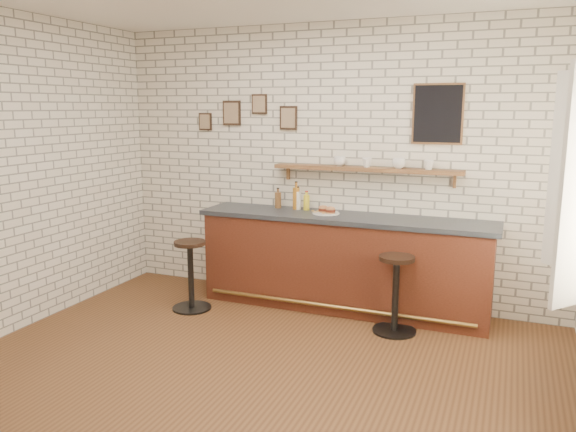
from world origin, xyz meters
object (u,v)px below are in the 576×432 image
object	(u,v)px
condiment_bottle_yellow	(306,202)
bar_stool_left	(191,273)
sandwich_plate	(326,213)
shelf_cup_d	(429,165)
bar_stool_right	(396,292)
ciabatta_sandwich	(327,210)
bitters_bottle_amber	(296,198)
shelf_cup_b	(367,163)
shelf_cup_c	(399,163)
bitters_bottle_brown	(278,200)
shelf_cup_a	(340,161)
bitters_bottle_white	(298,200)
bar_counter	(343,262)

from	to	relation	value
condiment_bottle_yellow	bar_stool_left	world-z (taller)	condiment_bottle_yellow
sandwich_plate	shelf_cup_d	bearing A→B (deg)	10.00
bar_stool_right	shelf_cup_d	world-z (taller)	shelf_cup_d
ciabatta_sandwich	shelf_cup_d	xyz separation A→B (m)	(1.01, 0.18, 0.49)
bitters_bottle_amber	shelf_cup_b	size ratio (longest dim) A/B	2.92
bar_stool_left	shelf_cup_d	size ratio (longest dim) A/B	7.18
bar_stool_right	shelf_cup_d	distance (m)	1.32
condiment_bottle_yellow	shelf_cup_d	size ratio (longest dim) A/B	2.03
bar_stool_right	shelf_cup_c	distance (m)	1.33
shelf_cup_c	bitters_bottle_brown	bearing A→B (deg)	95.39
shelf_cup_a	shelf_cup_b	size ratio (longest dim) A/B	1.22
condiment_bottle_yellow	sandwich_plate	bearing A→B (deg)	-25.99
ciabatta_sandwich	bitters_bottle_amber	xyz separation A→B (m)	(-0.40, 0.13, 0.08)
ciabatta_sandwich	shelf_cup_d	bearing A→B (deg)	10.09
ciabatta_sandwich	shelf_cup_c	world-z (taller)	shelf_cup_c
shelf_cup_c	shelf_cup_a	bearing A→B (deg)	93.28
bitters_bottle_white	bar_stool_right	xyz separation A→B (m)	(1.22, -0.60, -0.71)
bitters_bottle_brown	bitters_bottle_amber	world-z (taller)	bitters_bottle_amber
bitters_bottle_amber	ciabatta_sandwich	bearing A→B (deg)	-18.13
ciabatta_sandwich	shelf_cup_a	world-z (taller)	shelf_cup_a
sandwich_plate	bitters_bottle_brown	xyz separation A→B (m)	(-0.61, 0.13, 0.09)
shelf_cup_d	sandwich_plate	bearing A→B (deg)	-157.79
bitters_bottle_white	bar_stool_right	size ratio (longest dim) A/B	0.34
bar_counter	ciabatta_sandwich	distance (m)	0.58
bar_stool_right	ciabatta_sandwich	bearing A→B (deg)	151.14
shelf_cup_a	shelf_cup_b	xyz separation A→B (m)	(0.30, 0.00, -0.00)
shelf_cup_b	shelf_cup_d	size ratio (longest dim) A/B	1.02
condiment_bottle_yellow	shelf_cup_c	size ratio (longest dim) A/B	1.57
bitters_bottle_white	bar_stool_right	world-z (taller)	bitters_bottle_white
bar_counter	shelf_cup_a	bearing A→B (deg)	120.29
shelf_cup_a	shelf_cup_c	xyz separation A→B (m)	(0.63, 0.00, 0.00)
shelf_cup_d	condiment_bottle_yellow	bearing A→B (deg)	-165.62
sandwich_plate	shelf_cup_a	xyz separation A→B (m)	(0.09, 0.18, 0.54)
bar_stool_left	shelf_cup_a	world-z (taller)	shelf_cup_a
bitters_bottle_amber	bitters_bottle_white	bearing A→B (deg)	0.00
bitters_bottle_white	bar_stool_left	bearing A→B (deg)	-139.46
bar_stool_right	shelf_cup_a	world-z (taller)	shelf_cup_a
bar_counter	shelf_cup_d	bearing A→B (deg)	13.93
shelf_cup_b	shelf_cup_c	size ratio (longest dim) A/B	0.79
bitters_bottle_white	shelf_cup_a	bearing A→B (deg)	6.10
shelf_cup_c	sandwich_plate	bearing A→B (deg)	107.33
bitters_bottle_brown	shelf_cup_c	size ratio (longest dim) A/B	1.69
shelf_cup_c	bar_stool_right	bearing A→B (deg)	-164.65
bitters_bottle_brown	bitters_bottle_white	distance (m)	0.24
ciabatta_sandwich	condiment_bottle_yellow	size ratio (longest dim) A/B	0.94
bar_stool_left	shelf_cup_d	xyz separation A→B (m)	(2.29, 0.83, 1.15)
bar_counter	shelf_cup_b	size ratio (longest dim) A/B	29.32
bar_stool_left	shelf_cup_b	world-z (taller)	shelf_cup_b
shelf_cup_c	bitters_bottle_white	bearing A→B (deg)	95.85
ciabatta_sandwich	bar_counter	bearing A→B (deg)	-6.35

